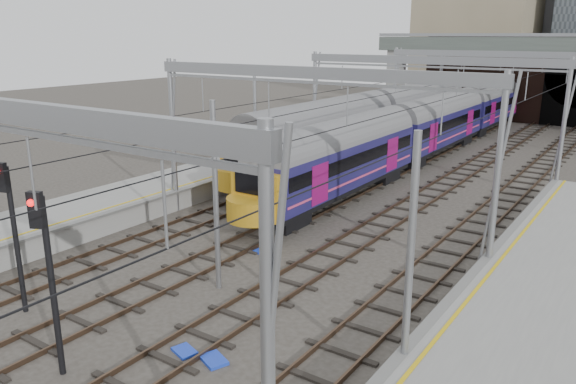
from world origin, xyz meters
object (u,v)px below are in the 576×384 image
Objects in this scene: signal_near_left at (11,221)px; train_second at (376,121)px; signal_near_centre at (47,264)px; train_main at (467,112)px.

train_second is at bearing 74.74° from signal_near_left.
signal_near_centre is (4.29, -1.51, 0.04)m from signal_near_left.
train_second reaches higher than train_main.
signal_near_centre is at bearing -37.88° from signal_near_left.
signal_near_centre is at bearing -87.26° from train_main.
signal_near_left is (-2.24, -41.17, 0.86)m from train_main.
train_main is 11.86× the size of signal_near_left.
signal_near_centre is at bearing -79.46° from train_second.
train_second is 6.37× the size of signal_near_centre.
train_main is 11.69× the size of signal_near_centre.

